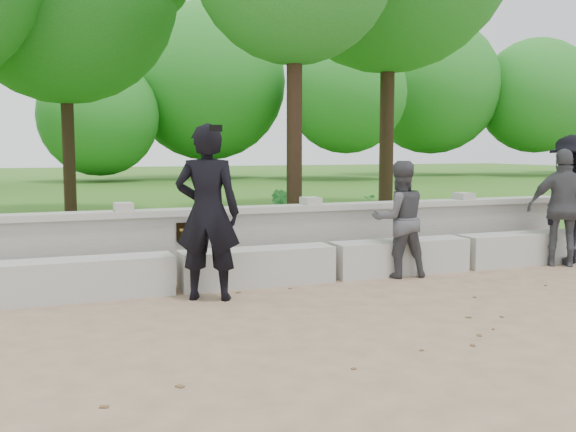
# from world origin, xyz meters

# --- Properties ---
(ground) EXTENTS (80.00, 80.00, 0.00)m
(ground) POSITION_xyz_m (0.00, 0.00, 0.00)
(ground) COLOR tan
(ground) RESTS_ON ground
(lawn) EXTENTS (40.00, 22.00, 0.25)m
(lawn) POSITION_xyz_m (0.00, 14.00, 0.12)
(lawn) COLOR #386A1C
(lawn) RESTS_ON ground
(concrete_bench) EXTENTS (11.90, 0.45, 0.45)m
(concrete_bench) POSITION_xyz_m (0.00, 1.90, 0.22)
(concrete_bench) COLOR beige
(concrete_bench) RESTS_ON ground
(parapet_wall) EXTENTS (12.50, 0.35, 0.90)m
(parapet_wall) POSITION_xyz_m (0.00, 2.60, 0.46)
(parapet_wall) COLOR #B5B2AB
(parapet_wall) RESTS_ON ground
(man_main) EXTENTS (0.83, 0.78, 1.93)m
(man_main) POSITION_xyz_m (0.25, 1.38, 0.97)
(man_main) COLOR black
(man_main) RESTS_ON ground
(visitor_left) EXTENTS (0.81, 0.67, 1.51)m
(visitor_left) POSITION_xyz_m (2.88, 1.73, 0.75)
(visitor_left) COLOR #45454B
(visitor_left) RESTS_ON ground
(visitor_mid) EXTENTS (1.38, 1.10, 1.86)m
(visitor_mid) POSITION_xyz_m (5.80, 1.80, 0.93)
(visitor_mid) COLOR black
(visitor_mid) RESTS_ON ground
(visitor_right) EXTENTS (1.04, 0.85, 1.66)m
(visitor_right) POSITION_xyz_m (5.44, 1.57, 0.83)
(visitor_right) COLOR #47474C
(visitor_right) RESTS_ON ground
(shrub_b) EXTENTS (0.49, 0.47, 0.69)m
(shrub_b) POSITION_xyz_m (2.53, 5.16, 0.59)
(shrub_b) COLOR #2B7F32
(shrub_b) RESTS_ON lawn
(shrub_c) EXTENTS (0.64, 0.59, 0.59)m
(shrub_c) POSITION_xyz_m (4.08, 4.42, 0.55)
(shrub_c) COLOR #2B7F32
(shrub_c) RESTS_ON lawn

